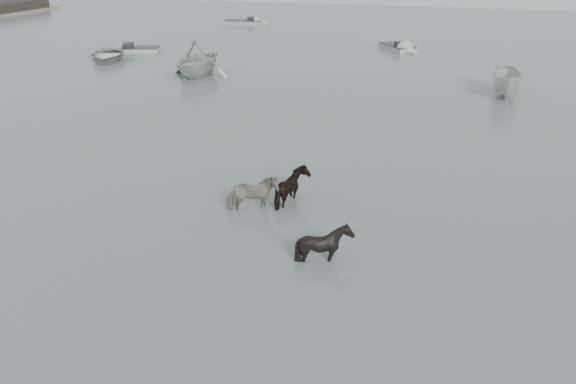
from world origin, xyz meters
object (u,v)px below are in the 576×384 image
at_px(pony_black, 325,237).
at_px(rowboat_lead, 107,53).
at_px(pony_dark, 293,182).
at_px(pony_pinto, 252,190).

height_order(pony_black, rowboat_lead, pony_black).
xyz_separation_m(pony_dark, pony_black, (1.88, -3.33, -0.02)).
distance_m(pony_dark, pony_black, 3.82).
xyz_separation_m(pony_pinto, rowboat_lead, (-19.29, 21.08, -0.19)).
relative_size(pony_dark, pony_black, 1.02).
bearing_deg(pony_dark, pony_pinto, 114.98).
relative_size(pony_pinto, rowboat_lead, 0.34).
distance_m(pony_pinto, rowboat_lead, 28.57).
height_order(pony_pinto, pony_dark, pony_dark).
distance_m(pony_dark, rowboat_lead, 28.64).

